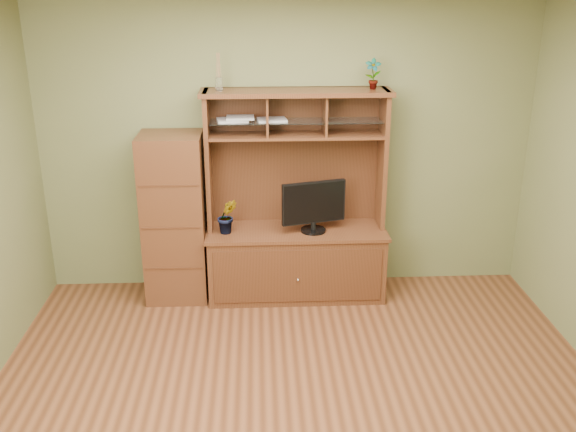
{
  "coord_description": "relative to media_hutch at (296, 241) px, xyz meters",
  "views": [
    {
      "loc": [
        -0.27,
        -3.73,
        2.79
      ],
      "look_at": [
        -0.03,
        1.2,
        0.97
      ],
      "focal_mm": 40.0,
      "sensor_mm": 36.0,
      "label": 1
    }
  ],
  "objects": [
    {
      "name": "media_hutch",
      "position": [
        0.0,
        0.0,
        0.0
      ],
      "size": [
        1.66,
        0.61,
        1.9
      ],
      "color": "#492414",
      "rests_on": "room"
    },
    {
      "name": "room",
      "position": [
        -0.07,
        -1.73,
        0.83
      ],
      "size": [
        4.54,
        4.04,
        2.74
      ],
      "color": "#4E2916",
      "rests_on": "ground"
    },
    {
      "name": "monitor",
      "position": [
        0.15,
        -0.08,
        0.37
      ],
      "size": [
        0.58,
        0.23,
        0.47
      ],
      "rotation": [
        0.0,
        0.0,
        0.27
      ],
      "color": "black",
      "rests_on": "media_hutch"
    },
    {
      "name": "side_cabinet",
      "position": [
        -1.1,
        0.0,
        0.25
      ],
      "size": [
        0.55,
        0.5,
        1.54
      ],
      "color": "#492414",
      "rests_on": "room"
    },
    {
      "name": "orchid_plant",
      "position": [
        -0.62,
        -0.08,
        0.29
      ],
      "size": [
        0.19,
        0.17,
        0.32
      ],
      "primitive_type": "imported",
      "rotation": [
        0.0,
        0.0,
        0.14
      ],
      "color": "#35551D",
      "rests_on": "media_hutch"
    },
    {
      "name": "top_plant",
      "position": [
        0.66,
        0.08,
        1.51
      ],
      "size": [
        0.15,
        0.12,
        0.26
      ],
      "primitive_type": "imported",
      "rotation": [
        0.0,
        0.0,
        -0.18
      ],
      "color": "#265F21",
      "rests_on": "media_hutch"
    },
    {
      "name": "reed_diffuser",
      "position": [
        -0.66,
        0.08,
        1.5
      ],
      "size": [
        0.06,
        0.06,
        0.32
      ],
      "color": "silver",
      "rests_on": "media_hutch"
    },
    {
      "name": "magazines",
      "position": [
        -0.42,
        0.08,
        1.13
      ],
      "size": [
        0.62,
        0.24,
        0.04
      ],
      "color": "#B2B2B7",
      "rests_on": "media_hutch"
    }
  ]
}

